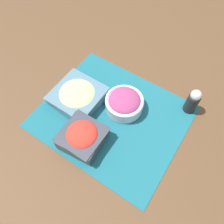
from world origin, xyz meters
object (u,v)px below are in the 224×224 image
(onion_bowl, at_px, (124,102))
(pepper_shaker, at_px, (193,101))
(tomato_bowl, at_px, (83,137))
(cucumber_bowl, at_px, (78,96))

(onion_bowl, height_order, pepper_shaker, pepper_shaker)
(onion_bowl, bearing_deg, tomato_bowl, -102.69)
(tomato_bowl, height_order, pepper_shaker, pepper_shaker)
(cucumber_bowl, xyz_separation_m, pepper_shaker, (0.40, 0.21, 0.03))
(onion_bowl, distance_m, cucumber_bowl, 0.19)
(pepper_shaker, bearing_deg, onion_bowl, -147.85)
(onion_bowl, relative_size, cucumber_bowl, 0.76)
(onion_bowl, relative_size, tomato_bowl, 0.96)
(cucumber_bowl, bearing_deg, tomato_bowl, -45.97)
(onion_bowl, xyz_separation_m, tomato_bowl, (-0.05, -0.21, 0.00))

